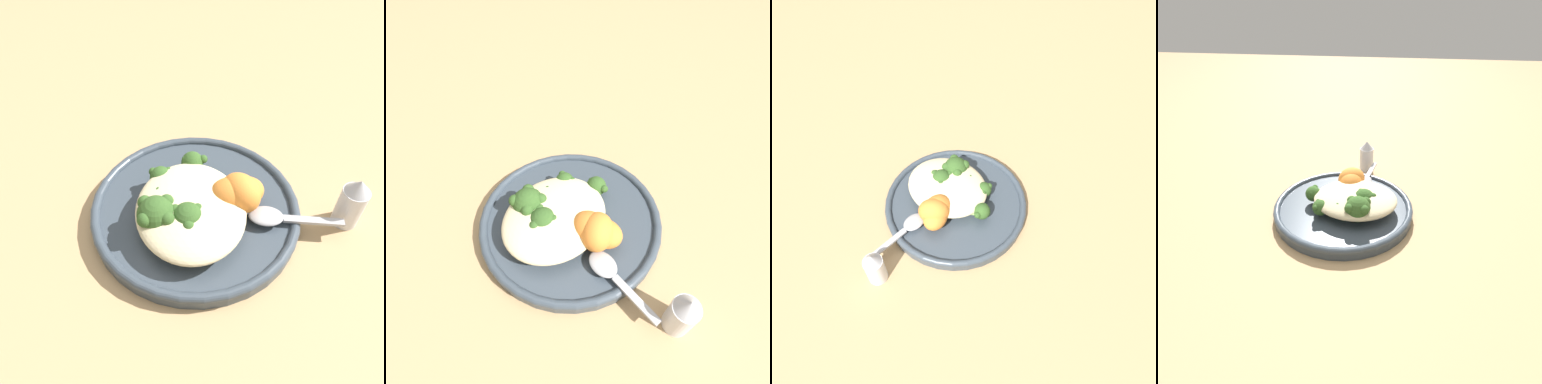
% 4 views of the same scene
% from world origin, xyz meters
% --- Properties ---
extents(ground_plane, '(4.00, 4.00, 0.00)m').
position_xyz_m(ground_plane, '(0.00, 0.00, 0.00)').
color(ground_plane, tan).
extents(plate, '(0.25, 0.25, 0.02)m').
position_xyz_m(plate, '(-0.00, -0.00, 0.01)').
color(plate, '#38424C').
rests_on(plate, ground_plane).
extents(quinoa_mound, '(0.15, 0.13, 0.03)m').
position_xyz_m(quinoa_mound, '(-0.02, 0.01, 0.04)').
color(quinoa_mound, beige).
rests_on(quinoa_mound, plate).
extents(broccoli_stalk_0, '(0.10, 0.05, 0.03)m').
position_xyz_m(broccoli_stalk_0, '(0.04, -0.01, 0.03)').
color(broccoli_stalk_0, '#9EBC66').
rests_on(broccoli_stalk_0, plate).
extents(broccoli_stalk_1, '(0.08, 0.10, 0.03)m').
position_xyz_m(broccoli_stalk_1, '(0.02, 0.02, 0.03)').
color(broccoli_stalk_1, '#9EBC66').
rests_on(broccoli_stalk_1, plate).
extents(broccoli_stalk_2, '(0.03, 0.09, 0.03)m').
position_xyz_m(broccoli_stalk_2, '(-0.00, 0.03, 0.03)').
color(broccoli_stalk_2, '#9EBC66').
rests_on(broccoli_stalk_2, plate).
extents(broccoli_stalk_3, '(0.06, 0.10, 0.04)m').
position_xyz_m(broccoli_stalk_3, '(-0.03, 0.04, 0.04)').
color(broccoli_stalk_3, '#9EBC66').
rests_on(broccoli_stalk_3, plate).
extents(broccoli_stalk_4, '(0.07, 0.07, 0.04)m').
position_xyz_m(broccoli_stalk_4, '(-0.03, 0.01, 0.04)').
color(broccoli_stalk_4, '#9EBC66').
rests_on(broccoli_stalk_4, plate).
extents(sweet_potato_chunk_0, '(0.05, 0.06, 0.03)m').
position_xyz_m(sweet_potato_chunk_0, '(0.00, -0.06, 0.04)').
color(sweet_potato_chunk_0, orange).
rests_on(sweet_potato_chunk_0, plate).
extents(sweet_potato_chunk_1, '(0.04, 0.05, 0.04)m').
position_xyz_m(sweet_potato_chunk_1, '(-0.01, -0.04, 0.04)').
color(sweet_potato_chunk_1, orange).
rests_on(sweet_potato_chunk_1, plate).
extents(sweet_potato_chunk_2, '(0.07, 0.06, 0.04)m').
position_xyz_m(sweet_potato_chunk_2, '(-0.01, -0.05, 0.04)').
color(sweet_potato_chunk_2, orange).
rests_on(sweet_potato_chunk_2, plate).
extents(spoon, '(0.04, 0.11, 0.01)m').
position_xyz_m(spoon, '(-0.03, -0.09, 0.03)').
color(spoon, '#A3A3A8').
rests_on(spoon, plate).
extents(salt_shaker, '(0.03, 0.03, 0.07)m').
position_xyz_m(salt_shaker, '(-0.02, -0.18, 0.03)').
color(salt_shaker, silver).
rests_on(salt_shaker, ground_plane).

